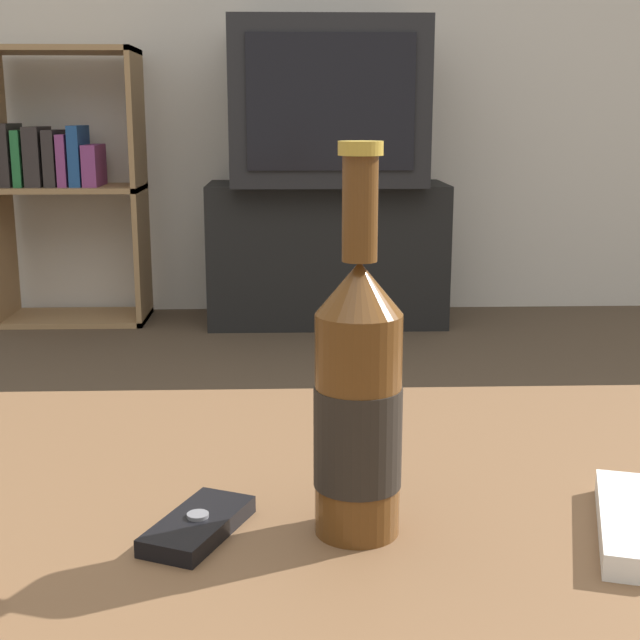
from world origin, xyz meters
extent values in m
cube|color=brown|center=(0.00, 0.00, 0.45)|extent=(1.07, 0.77, 0.04)
cube|color=black|center=(0.14, 2.76, 0.27)|extent=(0.90, 0.38, 0.53)
cube|color=black|center=(0.14, 2.76, 0.83)|extent=(0.70, 0.55, 0.59)
cube|color=black|center=(0.14, 2.48, 0.83)|extent=(0.57, 0.01, 0.46)
cube|color=#99754C|center=(-0.57, 2.81, 0.51)|extent=(0.02, 0.30, 1.03)
cube|color=#99754C|center=(-0.84, 2.81, 0.01)|extent=(0.55, 0.30, 0.02)
cube|color=#99754C|center=(-0.84, 2.81, 0.51)|extent=(0.55, 0.30, 0.02)
cube|color=#99754C|center=(-0.84, 2.81, 1.02)|extent=(0.55, 0.30, 0.02)
cube|color=#2D2828|center=(-1.05, 2.81, 0.64)|extent=(0.06, 0.21, 0.23)
cube|color=#236B38|center=(-1.00, 2.81, 0.63)|extent=(0.03, 0.21, 0.21)
cube|color=#2D2828|center=(-0.94, 2.81, 0.63)|extent=(0.06, 0.21, 0.22)
cube|color=#2D2828|center=(-0.88, 2.81, 0.63)|extent=(0.04, 0.21, 0.21)
cube|color=#7F3875|center=(-0.84, 2.81, 0.62)|extent=(0.03, 0.21, 0.19)
cube|color=navy|center=(-0.79, 2.81, 0.64)|extent=(0.04, 0.21, 0.22)
cube|color=#7F3875|center=(-0.73, 2.81, 0.60)|extent=(0.05, 0.21, 0.15)
cylinder|color=#563314|center=(0.05, 0.01, 0.56)|extent=(0.07, 0.07, 0.17)
cylinder|color=black|center=(0.05, 0.01, 0.55)|extent=(0.07, 0.07, 0.08)
cone|color=#563314|center=(0.05, 0.01, 0.66)|extent=(0.07, 0.07, 0.04)
cylinder|color=#563314|center=(0.05, 0.01, 0.72)|extent=(0.03, 0.03, 0.08)
cylinder|color=#B79333|center=(0.05, 0.01, 0.76)|extent=(0.03, 0.03, 0.01)
cube|color=black|center=(-0.08, 0.01, 0.48)|extent=(0.09, 0.11, 0.01)
cylinder|color=slate|center=(-0.08, 0.01, 0.48)|extent=(0.02, 0.02, 0.00)
cube|color=white|center=(0.25, 0.00, 0.48)|extent=(0.08, 0.16, 0.02)
camera|label=1|loc=(-0.01, -0.63, 0.79)|focal=50.00mm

